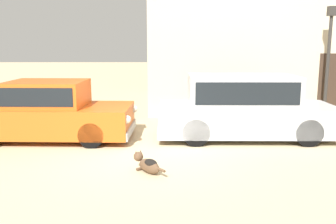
{
  "coord_description": "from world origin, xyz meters",
  "views": [
    {
      "loc": [
        0.5,
        -7.99,
        2.43
      ],
      "look_at": [
        0.57,
        0.2,
        0.9
      ],
      "focal_mm": 39.59,
      "sensor_mm": 36.0,
      "label": 1
    }
  ],
  "objects": [
    {
      "name": "parked_sedan_second",
      "position": [
        2.54,
        1.35,
        0.84
      ],
      "size": [
        4.63,
        1.85,
        1.63
      ],
      "rotation": [
        0.0,
        0.0,
        -0.02
      ],
      "color": "#B2B5BA",
      "rests_on": "ground_plane"
    },
    {
      "name": "parked_sedan_nearest",
      "position": [
        -2.44,
        1.29,
        0.73
      ],
      "size": [
        4.31,
        1.92,
        1.49
      ],
      "rotation": [
        0.0,
        0.0,
        -0.04
      ],
      "color": "#D15619",
      "rests_on": "ground_plane"
    },
    {
      "name": "street_lamp",
      "position": [
        5.45,
        3.26,
        2.27
      ],
      "size": [
        0.22,
        0.22,
        3.5
      ],
      "color": "#2D2B28",
      "rests_on": "ground_plane"
    },
    {
      "name": "stray_dog_spotted",
      "position": [
        0.17,
        -1.26,
        0.17
      ],
      "size": [
        0.67,
        0.77,
        0.37
      ],
      "rotation": [
        0.0,
        0.0,
        2.28
      ],
      "color": "brown",
      "rests_on": "ground_plane"
    },
    {
      "name": "ground_plane",
      "position": [
        0.0,
        0.0,
        0.0
      ],
      "size": [
        80.0,
        80.0,
        0.0
      ],
      "primitive_type": "plane",
      "color": "tan"
    }
  ]
}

